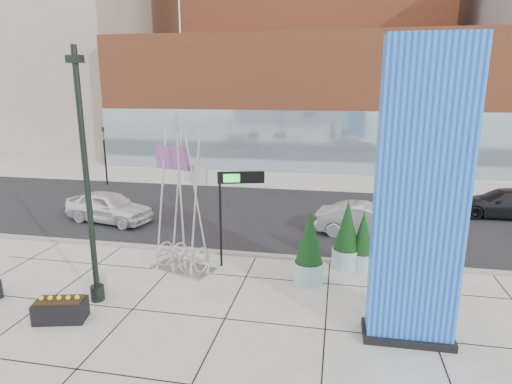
% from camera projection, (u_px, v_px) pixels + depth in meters
% --- Properties ---
extents(ground, '(160.00, 160.00, 0.00)m').
position_uv_depth(ground, '(203.00, 300.00, 14.05)').
color(ground, '#9E9991').
rests_on(ground, ground).
extents(street_asphalt, '(80.00, 12.00, 0.02)m').
position_uv_depth(street_asphalt, '(259.00, 214.00, 23.57)').
color(street_asphalt, black).
rests_on(street_asphalt, ground).
extents(curb_edge, '(80.00, 0.30, 0.12)m').
position_uv_depth(curb_edge, '(233.00, 253.00, 17.84)').
color(curb_edge, gray).
rests_on(curb_edge, ground).
extents(tower_podium, '(34.00, 10.00, 11.00)m').
position_uv_depth(tower_podium, '(305.00, 102.00, 38.27)').
color(tower_podium, '#A4512F').
rests_on(tower_podium, ground).
extents(tower_glass_front, '(34.00, 0.60, 5.00)m').
position_uv_depth(tower_glass_front, '(299.00, 142.00, 34.42)').
color(tower_glass_front, '#8CA5B2').
rests_on(tower_glass_front, ground).
extents(blue_pylon, '(2.43, 1.11, 8.05)m').
position_uv_depth(blue_pylon, '(419.00, 204.00, 10.99)').
color(blue_pylon, '#0C43C1').
rests_on(blue_pylon, ground).
extents(lamp_post, '(0.52, 0.44, 7.99)m').
position_uv_depth(lamp_post, '(89.00, 204.00, 13.27)').
color(lamp_post, black).
rests_on(lamp_post, ground).
extents(public_art_sculpture, '(2.62, 1.88, 5.37)m').
position_uv_depth(public_art_sculpture, '(183.00, 234.00, 16.09)').
color(public_art_sculpture, silver).
rests_on(public_art_sculpture, ground).
extents(concrete_bollard, '(0.37, 0.37, 0.71)m').
position_uv_depth(concrete_bollard, '(102.00, 284.00, 14.36)').
color(concrete_bollard, gray).
rests_on(concrete_bollard, ground).
extents(overhead_street_sign, '(1.74, 0.63, 3.74)m').
position_uv_depth(overhead_street_sign, '(236.00, 187.00, 15.85)').
color(overhead_street_sign, black).
rests_on(overhead_street_sign, ground).
extents(round_planter_east, '(1.08, 1.08, 2.69)m').
position_uv_depth(round_planter_east, '(347.00, 236.00, 16.32)').
color(round_planter_east, '#93C6C1').
rests_on(round_planter_east, ground).
extents(round_planter_mid, '(0.92, 0.92, 2.30)m').
position_uv_depth(round_planter_mid, '(363.00, 242.00, 16.25)').
color(round_planter_mid, '#93C6C1').
rests_on(round_planter_mid, ground).
extents(round_planter_west, '(1.08, 1.08, 2.70)m').
position_uv_depth(round_planter_west, '(309.00, 248.00, 15.08)').
color(round_planter_west, '#93C6C1').
rests_on(round_planter_west, ground).
extents(box_planter_north, '(1.60, 1.06, 0.80)m').
position_uv_depth(box_planter_north, '(60.00, 309.00, 12.76)').
color(box_planter_north, black).
rests_on(box_planter_north, ground).
extents(car_white_west, '(4.94, 2.80, 1.58)m').
position_uv_depth(car_white_west, '(109.00, 207.00, 22.00)').
color(car_white_west, white).
rests_on(car_white_west, ground).
extents(car_silver_mid, '(4.78, 2.27, 1.51)m').
position_uv_depth(car_silver_mid, '(366.00, 221.00, 19.85)').
color(car_silver_mid, '#A1A3A8').
rests_on(car_silver_mid, ground).
extents(car_dark_east, '(5.22, 2.18, 1.51)m').
position_uv_depth(car_dark_east, '(504.00, 203.00, 22.83)').
color(car_dark_east, black).
rests_on(car_dark_east, ground).
extents(traffic_signal, '(0.15, 0.18, 4.10)m').
position_uv_depth(traffic_signal, '(105.00, 153.00, 30.02)').
color(traffic_signal, black).
rests_on(traffic_signal, ground).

